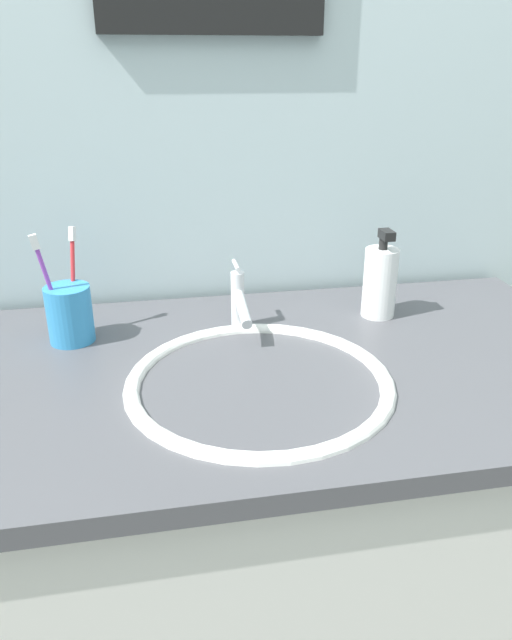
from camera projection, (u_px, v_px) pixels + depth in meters
The scene contains 8 objects.
tiled_wall_back at pixel (214, 142), 1.14m from camera, with size 2.43×0.04×2.40m, color silver.
vanity_counter at pixel (247, 577), 1.12m from camera, with size 1.23×0.62×0.90m.
sink_basin at pixel (260, 408), 0.91m from camera, with size 0.40×0.40×0.12m.
faucet at pixel (239, 301), 1.04m from camera, with size 0.02×0.14×0.12m.
toothbrush_cup at pixel (70, 314), 1.01m from camera, with size 0.08×0.08×0.10m, color #338CCC.
toothbrush_red at pixel (73, 274), 1.01m from camera, with size 0.02×0.05×0.18m.
toothbrush_purple at pixel (48, 282), 0.97m from camera, with size 0.04×0.02×0.19m.
soap_dispenser at pixel (380, 281), 1.10m from camera, with size 0.06×0.06×0.17m.
Camera 1 is at (-0.13, -0.82, 1.35)m, focal length 33.56 mm.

